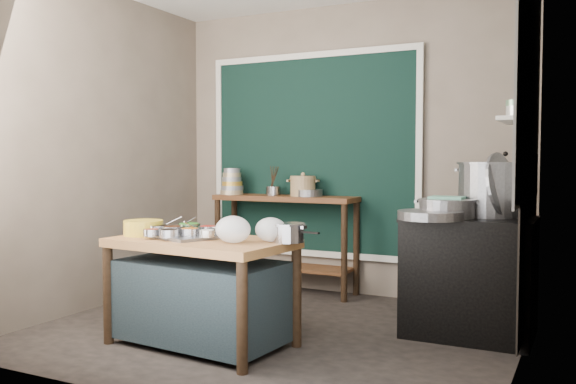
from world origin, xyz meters
The scene contains 30 objects.
floor centered at (0.00, 0.00, -0.01)m, with size 3.50×3.00×0.02m, color #2D2622.
back_wall centered at (0.00, 1.51, 1.40)m, with size 3.50×0.02×2.80m, color #786A5C.
left_wall centered at (-1.76, 0.00, 1.40)m, with size 0.02×3.00×2.80m, color #786A5C.
right_wall centered at (1.76, 0.00, 1.40)m, with size 0.02×3.00×2.80m, color #786A5C.
curtain_panel centered at (-0.35, 1.47, 1.35)m, with size 2.10×0.02×1.90m, color black.
curtain_frame centered at (-0.35, 1.46, 1.35)m, with size 2.22×0.03×2.02m, color beige, non-canonical shape.
tile_panel centered at (1.74, 0.55, 1.85)m, with size 0.02×1.70×1.70m, color #B2B2AA.
soot_patch centered at (1.74, 0.65, 0.70)m, with size 0.01×1.30×1.30m, color black.
wall_shelf centered at (1.63, 0.85, 1.60)m, with size 0.22×0.70×0.03m, color beige.
prep_table centered at (-0.29, -0.55, 0.38)m, with size 1.25×0.72×0.75m, color #8F5C34.
back_counter centered at (-0.55, 1.28, 0.47)m, with size 1.45×0.40×0.95m, color #5B321A.
stove_block centered at (1.35, 0.55, 0.42)m, with size 0.90×0.68×0.85m, color black.
stove_top centered at (1.35, 0.55, 0.86)m, with size 0.92×0.69×0.03m, color black.
condiment_tray centered at (-0.44, -0.54, 0.76)m, with size 0.49×0.35×0.02m, color gray.
condiment_bowls centered at (-0.44, -0.54, 0.80)m, with size 0.56×0.44×0.07m.
yellow_basin centered at (-0.78, -0.56, 0.80)m, with size 0.28×0.28×0.11m, color gold.
saucepan centered at (0.33, -0.42, 0.81)m, with size 0.23×0.23×0.13m, color gray, non-canonical shape.
plastic_bag_a centered at (0.02, -0.63, 0.84)m, with size 0.24×0.21×0.18m, color white.
plastic_bag_b centered at (0.22, -0.46, 0.83)m, with size 0.22×0.19×0.16m, color white.
bowl_stack centered at (-1.14, 1.24, 1.07)m, with size 0.24×0.24×0.27m.
utensil_cup centered at (-0.68, 1.28, 0.99)m, with size 0.15×0.15×0.09m, color gray.
ceramic_crock centered at (-0.36, 1.28, 1.04)m, with size 0.26×0.26×0.18m, color #8D704D, non-canonical shape.
wide_bowl centered at (-0.29, 1.28, 0.98)m, with size 0.27×0.27×0.07m, color gray.
stock_pot centered at (1.48, 0.68, 1.08)m, with size 0.52×0.52×0.40m, color gray, non-canonical shape.
pot_lid centered at (1.56, 0.60, 1.12)m, with size 0.49×0.49×0.02m, color gray.
steamer centered at (1.20, 0.42, 0.95)m, with size 0.42×0.42×0.14m, color gray, non-canonical shape.
green_cloth centered at (1.20, 0.42, 1.03)m, with size 0.24×0.18×0.02m, color #5CAB84.
shallow_pan centered at (1.13, 0.23, 0.91)m, with size 0.46×0.46×0.06m, color gray.
shelf_bowl_stack centered at (1.63, 0.78, 1.68)m, with size 0.16×0.16×0.13m.
shelf_bowl_green centered at (1.63, 1.06, 1.64)m, with size 0.13×0.13×0.05m, color gray.
Camera 1 is at (2.14, -4.05, 1.30)m, focal length 38.00 mm.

